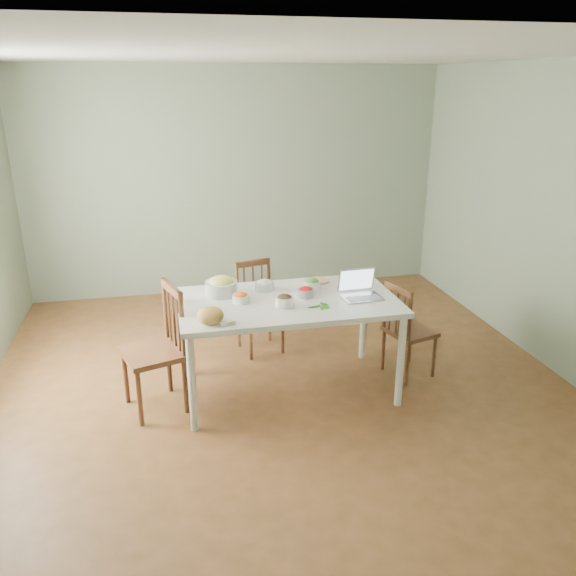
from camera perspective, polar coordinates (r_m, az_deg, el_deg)
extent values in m
cube|color=#4C3014|center=(5.14, -0.89, -9.27)|extent=(5.00, 5.00, 0.00)
cube|color=white|center=(4.49, -1.09, 22.35)|extent=(5.00, 5.00, 0.00)
cube|color=gray|center=(7.05, -5.14, 10.41)|extent=(5.00, 0.00, 2.70)
cube|color=gray|center=(2.40, 11.29, -9.46)|extent=(5.00, 0.00, 2.70)
cube|color=gray|center=(5.68, 24.73, 6.32)|extent=(0.00, 5.00, 2.70)
ellipsoid|color=#A47739|center=(4.23, -7.72, -2.73)|extent=(0.20, 0.20, 0.13)
cube|color=#F3EEC2|center=(4.20, -5.99, -3.53)|extent=(0.11, 0.06, 0.03)
cylinder|color=tan|center=(5.09, 3.13, 0.74)|extent=(0.22, 0.22, 0.02)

